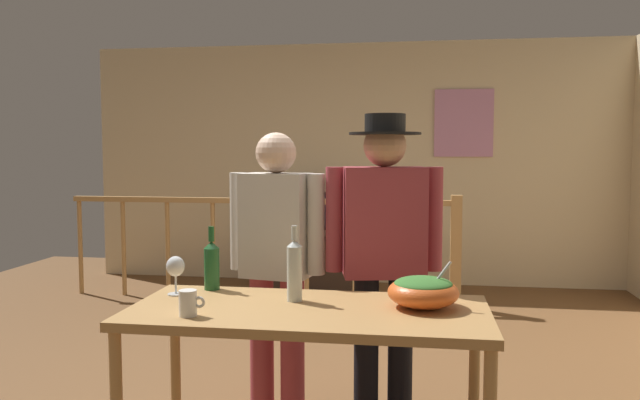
{
  "coord_description": "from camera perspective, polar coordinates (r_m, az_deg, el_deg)",
  "views": [
    {
      "loc": [
        0.7,
        -3.71,
        1.47
      ],
      "look_at": [
        0.25,
        -0.77,
        1.23
      ],
      "focal_mm": 35.59,
      "sensor_mm": 36.0,
      "label": 1
    }
  ],
  "objects": [
    {
      "name": "tv_console",
      "position": [
        6.8,
        -0.79,
        -5.63
      ],
      "size": [
        0.9,
        0.4,
        0.51
      ],
      "primitive_type": "cube",
      "color": "#38281E",
      "rests_on": "ground_plane"
    },
    {
      "name": "wine_bottle_clear",
      "position": [
        2.83,
        -2.3,
        -6.24
      ],
      "size": [
        0.07,
        0.07,
        0.34
      ],
      "color": "silver",
      "rests_on": "serving_table"
    },
    {
      "name": "wine_glass",
      "position": [
        3.02,
        -12.86,
        -5.97
      ],
      "size": [
        0.09,
        0.09,
        0.18
      ],
      "color": "silver",
      "rests_on": "serving_table"
    },
    {
      "name": "back_wall",
      "position": [
        6.99,
        2.99,
        3.27
      ],
      "size": [
        5.83,
        0.1,
        2.61
      ],
      "primitive_type": "cube",
      "color": "beige",
      "rests_on": "ground_plane"
    },
    {
      "name": "person_standing_right",
      "position": [
        3.32,
        5.78,
        -3.81
      ],
      "size": [
        0.6,
        0.37,
        1.65
      ],
      "rotation": [
        0.0,
        0.0,
        3.33
      ],
      "color": "black",
      "rests_on": "ground_plane"
    },
    {
      "name": "framed_picture",
      "position": [
        6.91,
        12.8,
        6.77
      ],
      "size": [
        0.61,
        0.03,
        0.71
      ],
      "primitive_type": "cube",
      "color": "#C484AD"
    },
    {
      "name": "wine_bottle_green",
      "position": [
        3.1,
        -9.71,
        -5.7
      ],
      "size": [
        0.07,
        0.07,
        0.31
      ],
      "color": "#1E5628",
      "rests_on": "serving_table"
    },
    {
      "name": "stair_railing",
      "position": [
        6.05,
        -1.04,
        -3.14
      ],
      "size": [
        3.82,
        0.1,
        1.04
      ],
      "color": "#B2844C",
      "rests_on": "ground_plane"
    },
    {
      "name": "salad_bowl",
      "position": [
        2.76,
        9.27,
        -8.02
      ],
      "size": [
        0.3,
        0.3,
        0.2
      ],
      "color": "#DB5B23",
      "rests_on": "serving_table"
    },
    {
      "name": "mug_white",
      "position": [
        2.65,
        -11.74,
        -9.06
      ],
      "size": [
        0.11,
        0.07,
        0.11
      ],
      "color": "white",
      "rests_on": "serving_table"
    },
    {
      "name": "flat_screen_tv",
      "position": [
        6.69,
        -0.84,
        -1.05
      ],
      "size": [
        0.66,
        0.12,
        0.5
      ],
      "color": "black",
      "rests_on": "tv_console"
    },
    {
      "name": "ground_plane",
      "position": [
        4.05,
        -1.9,
        -16.59
      ],
      "size": [
        8.41,
        8.41,
        0.0
      ],
      "primitive_type": "plane",
      "color": "brown"
    },
    {
      "name": "person_standing_left",
      "position": [
        3.41,
        -3.93,
        -4.9
      ],
      "size": [
        0.53,
        0.28,
        1.55
      ],
      "rotation": [
        0.0,
        0.0,
        2.95
      ],
      "color": "#9E3842",
      "rests_on": "ground_plane"
    },
    {
      "name": "serving_table",
      "position": [
        2.76,
        -1.07,
        -11.26
      ],
      "size": [
        1.53,
        0.7,
        0.79
      ],
      "color": "#B2844C",
      "rests_on": "ground_plane"
    }
  ]
}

